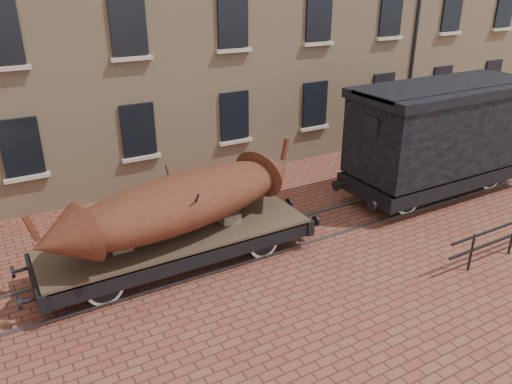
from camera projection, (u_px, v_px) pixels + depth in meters
ground at (285, 235)px, 14.17m from camera, size 90.00×90.00×0.00m
rail_track at (285, 234)px, 14.16m from camera, size 30.00×1.52×0.06m
flatcar_wagon at (178, 241)px, 12.43m from camera, size 7.55×2.05×1.14m
iron_boat at (182, 201)px, 12.09m from camera, size 7.23×3.30×1.71m
goods_van at (443, 127)px, 15.95m from camera, size 7.17×2.61×3.71m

